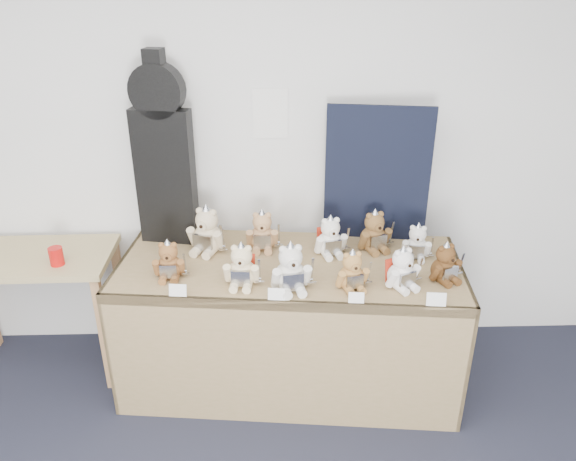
{
  "coord_description": "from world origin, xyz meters",
  "views": [
    {
      "loc": [
        0.63,
        -0.83,
        2.39
      ],
      "look_at": [
        0.71,
        1.91,
        1.08
      ],
      "focal_mm": 35.0,
      "sensor_mm": 36.0,
      "label": 1
    }
  ],
  "objects_px": {
    "teddy_front_centre": "(291,270)",
    "teddy_front_right": "(352,272)",
    "red_cup": "(56,256)",
    "teddy_front_end": "(445,264)",
    "display_table": "(289,296)",
    "side_table": "(32,274)",
    "teddy_front_far_left": "(169,262)",
    "teddy_back_centre_left": "(262,232)",
    "teddy_front_left": "(242,267)",
    "teddy_front_far_right": "(402,270)",
    "teddy_back_right": "(374,233)",
    "teddy_back_left": "(207,232)",
    "guitar_case": "(163,153)",
    "teddy_back_centre_right": "(330,238)",
    "teddy_back_end": "(417,243)"
  },
  "relations": [
    {
      "from": "teddy_front_centre",
      "to": "teddy_front_right",
      "type": "xyz_separation_m",
      "value": [
        0.32,
        0.0,
        -0.02
      ]
    },
    {
      "from": "red_cup",
      "to": "teddy_front_end",
      "type": "relative_size",
      "value": 0.44
    },
    {
      "from": "display_table",
      "to": "side_table",
      "type": "xyz_separation_m",
      "value": [
        -1.55,
        0.25,
        0.03
      ]
    },
    {
      "from": "teddy_front_far_left",
      "to": "teddy_back_centre_left",
      "type": "height_order",
      "value": "teddy_back_centre_left"
    },
    {
      "from": "teddy_front_centre",
      "to": "teddy_front_left",
      "type": "bearing_deg",
      "value": 157.6
    },
    {
      "from": "teddy_front_centre",
      "to": "teddy_front_far_right",
      "type": "bearing_deg",
      "value": -9.72
    },
    {
      "from": "side_table",
      "to": "teddy_front_far_left",
      "type": "height_order",
      "value": "teddy_front_far_left"
    },
    {
      "from": "red_cup",
      "to": "teddy_back_right",
      "type": "bearing_deg",
      "value": 3.49
    },
    {
      "from": "side_table",
      "to": "teddy_back_left",
      "type": "distance_m",
      "value": 1.11
    },
    {
      "from": "teddy_front_centre",
      "to": "teddy_front_end",
      "type": "bearing_deg",
      "value": -5.74
    },
    {
      "from": "red_cup",
      "to": "teddy_back_left",
      "type": "distance_m",
      "value": 0.87
    },
    {
      "from": "guitar_case",
      "to": "teddy_front_far_left",
      "type": "bearing_deg",
      "value": -70.5
    },
    {
      "from": "guitar_case",
      "to": "teddy_back_centre_right",
      "type": "bearing_deg",
      "value": -1.17
    },
    {
      "from": "red_cup",
      "to": "teddy_back_end",
      "type": "relative_size",
      "value": 0.46
    },
    {
      "from": "teddy_front_right",
      "to": "teddy_front_far_right",
      "type": "relative_size",
      "value": 0.94
    },
    {
      "from": "teddy_front_end",
      "to": "teddy_back_centre_left",
      "type": "distance_m",
      "value": 1.07
    },
    {
      "from": "teddy_front_far_left",
      "to": "teddy_back_right",
      "type": "height_order",
      "value": "teddy_back_right"
    },
    {
      "from": "teddy_front_far_left",
      "to": "teddy_back_left",
      "type": "xyz_separation_m",
      "value": [
        0.18,
        0.31,
        0.03
      ]
    },
    {
      "from": "teddy_back_left",
      "to": "teddy_back_end",
      "type": "xyz_separation_m",
      "value": [
        1.23,
        -0.12,
        -0.03
      ]
    },
    {
      "from": "display_table",
      "to": "teddy_back_centre_left",
      "type": "distance_m",
      "value": 0.42
    },
    {
      "from": "teddy_front_far_left",
      "to": "teddy_front_end",
      "type": "relative_size",
      "value": 1.0
    },
    {
      "from": "teddy_front_right",
      "to": "teddy_back_left",
      "type": "bearing_deg",
      "value": 138.26
    },
    {
      "from": "teddy_back_centre_left",
      "to": "teddy_back_left",
      "type": "bearing_deg",
      "value": -175.53
    },
    {
      "from": "red_cup",
      "to": "teddy_front_left",
      "type": "xyz_separation_m",
      "value": [
        1.08,
        -0.27,
        0.06
      ]
    },
    {
      "from": "side_table",
      "to": "teddy_back_right",
      "type": "bearing_deg",
      "value": -1.14
    },
    {
      "from": "guitar_case",
      "to": "teddy_front_end",
      "type": "height_order",
      "value": "guitar_case"
    },
    {
      "from": "side_table",
      "to": "guitar_case",
      "type": "xyz_separation_m",
      "value": [
        0.83,
        0.16,
        0.7
      ]
    },
    {
      "from": "teddy_front_far_left",
      "to": "display_table",
      "type": "bearing_deg",
      "value": 3.79
    },
    {
      "from": "side_table",
      "to": "teddy_back_centre_left",
      "type": "height_order",
      "value": "teddy_back_centre_left"
    },
    {
      "from": "teddy_front_right",
      "to": "teddy_back_centre_right",
      "type": "relative_size",
      "value": 0.91
    },
    {
      "from": "teddy_back_left",
      "to": "teddy_back_centre_left",
      "type": "bearing_deg",
      "value": 23.74
    },
    {
      "from": "teddy_front_far_left",
      "to": "teddy_back_centre_right",
      "type": "distance_m",
      "value": 0.94
    },
    {
      "from": "red_cup",
      "to": "teddy_front_centre",
      "type": "relative_size",
      "value": 0.37
    },
    {
      "from": "display_table",
      "to": "teddy_front_end",
      "type": "xyz_separation_m",
      "value": [
        0.84,
        -0.13,
        0.27
      ]
    },
    {
      "from": "teddy_front_far_right",
      "to": "teddy_front_end",
      "type": "relative_size",
      "value": 1.06
    },
    {
      "from": "teddy_front_far_left",
      "to": "teddy_front_right",
      "type": "xyz_separation_m",
      "value": [
        0.98,
        -0.14,
        -0.0
      ]
    },
    {
      "from": "teddy_front_left",
      "to": "red_cup",
      "type": "bearing_deg",
      "value": 171.36
    },
    {
      "from": "teddy_front_end",
      "to": "teddy_back_right",
      "type": "distance_m",
      "value": 0.49
    },
    {
      "from": "guitar_case",
      "to": "teddy_back_left",
      "type": "xyz_separation_m",
      "value": [
        0.24,
        -0.16,
        -0.44
      ]
    },
    {
      "from": "teddy_front_far_right",
      "to": "teddy_back_end",
      "type": "bearing_deg",
      "value": 39.77
    },
    {
      "from": "display_table",
      "to": "teddy_back_end",
      "type": "distance_m",
      "value": 0.81
    },
    {
      "from": "teddy_front_centre",
      "to": "teddy_front_right",
      "type": "height_order",
      "value": "teddy_front_centre"
    },
    {
      "from": "display_table",
      "to": "guitar_case",
      "type": "relative_size",
      "value": 1.78
    },
    {
      "from": "teddy_front_left",
      "to": "teddy_front_right",
      "type": "xyz_separation_m",
      "value": [
        0.58,
        -0.05,
        -0.01
      ]
    },
    {
      "from": "teddy_front_far_right",
      "to": "teddy_back_end",
      "type": "height_order",
      "value": "teddy_front_far_right"
    },
    {
      "from": "red_cup",
      "to": "teddy_back_centre_right",
      "type": "relative_size",
      "value": 0.41
    },
    {
      "from": "display_table",
      "to": "teddy_back_left",
      "type": "relative_size",
      "value": 6.53
    },
    {
      "from": "teddy_front_left",
      "to": "teddy_back_centre_right",
      "type": "xyz_separation_m",
      "value": [
        0.5,
        0.34,
        -0.0
      ]
    },
    {
      "from": "teddy_front_far_left",
      "to": "teddy_front_left",
      "type": "relative_size",
      "value": 0.9
    },
    {
      "from": "teddy_front_right",
      "to": "teddy_front_end",
      "type": "distance_m",
      "value": 0.52
    }
  ]
}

